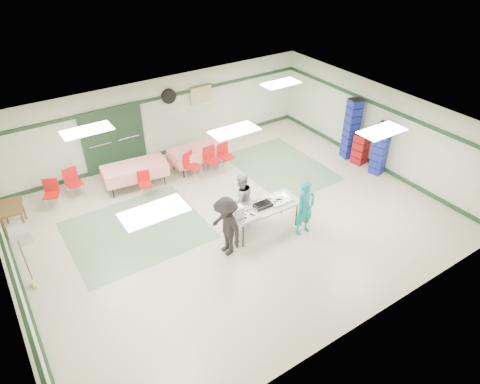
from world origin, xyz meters
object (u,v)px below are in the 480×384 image
volunteer_teal (305,208)px  serving_table (264,208)px  chair_a (211,157)px  chair_loose_b (51,191)px  chair_loose_a (73,180)px  crate_stack_red (360,149)px  volunteer_grey (241,199)px  chair_c (225,153)px  crate_stack_blue_b (351,129)px  crate_stack_blue_a (380,149)px  office_printer (21,236)px  printer_table (11,210)px  dining_table_a (199,151)px  broom (26,262)px  volunteer_dark (226,226)px  dining_table_b (135,170)px  chair_d (144,181)px  chair_b (191,163)px

volunteer_teal → serving_table: bearing=139.5°
chair_a → chair_loose_b: bearing=165.3°
chair_loose_a → crate_stack_red: 9.13m
chair_loose_a → volunteer_grey: bearing=-56.6°
chair_c → crate_stack_blue_b: size_ratio=0.42×
chair_a → crate_stack_blue_a: (4.47, -2.97, 0.31)m
volunteer_teal → crate_stack_red: (3.96, 1.79, -0.26)m
crate_stack_blue_b → office_printer: bearing=178.1°
crate_stack_blue_b → printer_table: crate_stack_blue_b is taller
dining_table_a → chair_loose_b: 4.60m
volunteer_teal → dining_table_a: (-0.64, 4.54, -0.22)m
crate_stack_blue_b → broom: size_ratio=1.54×
volunteer_grey → crate_stack_red: (5.12, 0.53, -0.24)m
volunteer_teal → chair_c: size_ratio=1.78×
volunteer_teal → volunteer_dark: (-2.12, 0.44, 0.02)m
crate_stack_blue_a → dining_table_b: bearing=152.6°
chair_loose_a → crate_stack_red: crate_stack_red is taller
chair_d → chair_loose_b: bearing=174.7°
dining_table_b → chair_d: (0.05, -0.58, -0.09)m
office_printer → broom: size_ratio=0.33×
chair_a → chair_d: size_ratio=1.18×
dining_table_b → chair_a: bearing=-7.2°
chair_loose_a → dining_table_b: bearing=-24.6°
crate_stack_blue_a → dining_table_a: bearing=142.5°
dining_table_a → crate_stack_red: 5.36m
dining_table_a → chair_a: size_ratio=2.13×
crate_stack_blue_b → printer_table: bearing=168.9°
volunteer_teal → crate_stack_blue_b: crate_stack_blue_b is taller
serving_table → chair_c: chair_c is taller
chair_d → volunteer_dark: bearing=-65.2°
serving_table → dining_table_a: bearing=88.7°
chair_a → volunteer_teal: bearing=-87.3°
volunteer_teal → dining_table_a: volunteer_teal is taller
chair_loose_a → serving_table: bearing=-58.1°
chair_b → chair_d: 1.57m
volunteer_grey → dining_table_b: size_ratio=0.78×
chair_a → chair_c: 0.53m
chair_b → volunteer_teal: bearing=-97.4°
serving_table → crate_stack_red: bearing=14.5°
volunteer_teal → broom: (-6.42, 1.93, -0.09)m
chair_a → dining_table_a: bearing=98.9°
volunteer_teal → dining_table_b: volunteer_teal is taller
chair_loose_a → printer_table: (-1.77, -0.70, 0.07)m
chair_d → chair_b: bearing=14.4°
volunteer_grey → crate_stack_blue_a: size_ratio=0.89×
serving_table → volunteer_teal: volunteer_teal is taller
chair_loose_a → crate_stack_blue_b: (8.53, -2.73, 0.48)m
chair_a → chair_loose_a: size_ratio=0.99×
chair_loose_a → broom: size_ratio=0.69×
chair_d → crate_stack_blue_b: crate_stack_blue_b is taller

